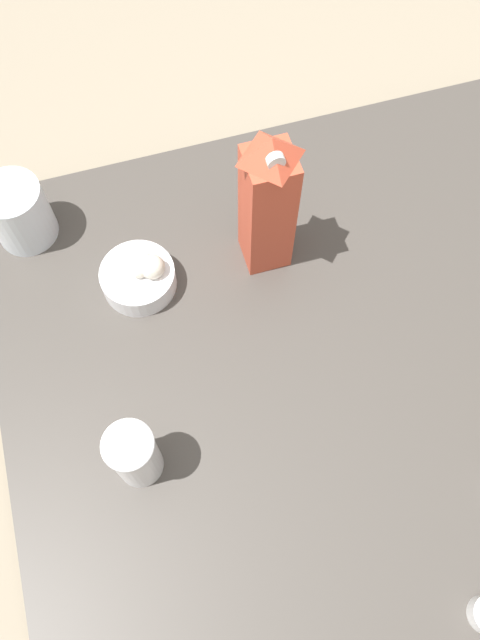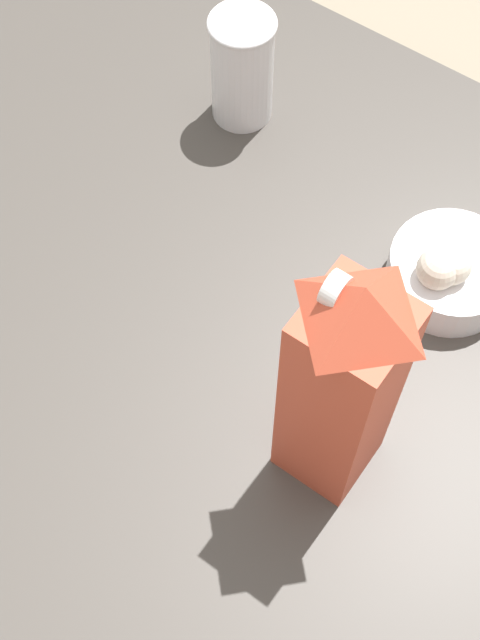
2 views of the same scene
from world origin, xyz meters
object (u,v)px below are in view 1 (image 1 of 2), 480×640
at_px(milk_carton, 268,203).
at_px(yogurt_tub, 17,210).
at_px(drinking_cup, 134,455).
at_px(garlic_bowl, 140,276).

xyz_separation_m(milk_carton, yogurt_tub, (-0.37, 0.15, -0.08)).
height_order(drinking_cup, garlic_bowl, drinking_cup).
relative_size(milk_carton, garlic_bowl, 2.33).
height_order(milk_carton, garlic_bowl, milk_carton).
relative_size(milk_carton, drinking_cup, 2.22).
bearing_deg(drinking_cup, milk_carton, 46.32).
height_order(milk_carton, drinking_cup, milk_carton).
bearing_deg(drinking_cup, yogurt_tub, 102.37).
bearing_deg(milk_carton, drinking_cup, -133.68).
xyz_separation_m(yogurt_tub, drinking_cup, (0.10, -0.44, 0.00)).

